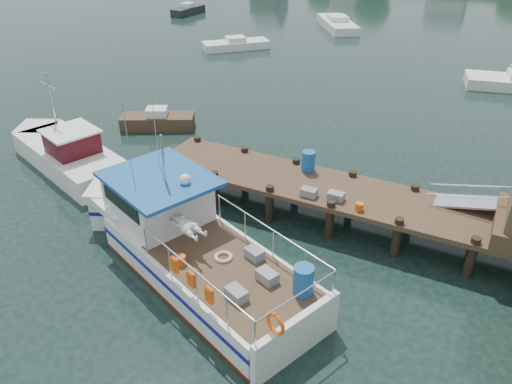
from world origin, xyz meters
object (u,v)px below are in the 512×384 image
at_px(moored_d, 337,24).
at_px(moored_e, 188,10).
at_px(moored_a, 236,44).
at_px(work_boat, 66,152).
at_px(moored_rowboat, 158,120).
at_px(dock, 470,199).
at_px(lobster_boat, 183,239).

distance_m(moored_d, moored_e, 17.11).
bearing_deg(moored_a, work_boat, -106.19).
xyz_separation_m(moored_rowboat, moored_a, (-4.38, 16.94, -0.05)).
height_order(dock, moored_e, dock).
height_order(lobster_boat, moored_rowboat, lobster_boat).
bearing_deg(moored_a, moored_rowboat, -100.01).
height_order(moored_a, moored_e, moored_e).
distance_m(dock, moored_e, 45.85).
bearing_deg(moored_d, moored_a, -118.73).
bearing_deg(dock, moored_d, 115.94).
bearing_deg(moored_rowboat, moored_e, 122.42).
relative_size(dock, moored_e, 3.70).
bearing_deg(moored_rowboat, moored_d, 90.16).
distance_m(dock, moored_d, 36.37).
bearing_deg(lobster_boat, moored_e, 145.48).
height_order(lobster_boat, moored_a, lobster_boat).
relative_size(moored_a, moored_e, 1.19).
bearing_deg(moored_d, moored_e, 178.52).
relative_size(dock, moored_a, 3.12).
xyz_separation_m(work_boat, moored_rowboat, (1.07, 5.72, -0.28)).
xyz_separation_m(work_boat, moored_e, (-15.24, 33.20, -0.26)).
xyz_separation_m(lobster_boat, moored_e, (-24.46, 36.88, -0.56)).
relative_size(dock, moored_rowboat, 3.96).
bearing_deg(moored_rowboat, lobster_boat, -47.32).
relative_size(lobster_boat, moored_rowboat, 2.68).
xyz_separation_m(moored_a, moored_d, (5.16, 11.41, 0.07)).
bearing_deg(work_boat, lobster_boat, -2.22).
height_order(moored_rowboat, moored_e, moored_e).
bearing_deg(lobster_boat, dock, 52.70).
distance_m(lobster_boat, moored_d, 38.46).
distance_m(moored_rowboat, moored_e, 31.95).
height_order(lobster_boat, moored_e, lobster_boat).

